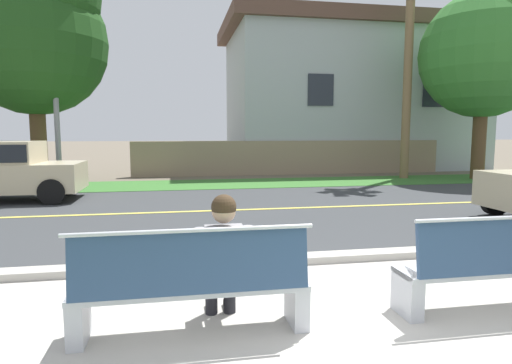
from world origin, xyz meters
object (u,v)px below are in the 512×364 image
object	(u,v)px
bench_left	(192,286)
shade_tree_left	(490,45)
streetlamp	(55,52)
shade_tree_far_left	(37,31)
bench_right	(501,267)
seated_person_grey	(223,255)

from	to	relation	value
bench_left	shade_tree_left	world-z (taller)	shade_tree_left
streetlamp	shade_tree_far_left	xyz separation A→B (m)	(-0.69, 0.73, 0.76)
bench_right	streetlamp	xyz separation A→B (m)	(-6.69, 10.90, 3.72)
seated_person_grey	shade_tree_left	distance (m)	15.85
shade_tree_far_left	seated_person_grey	bearing A→B (deg)	-67.95
streetlamp	seated_person_grey	bearing A→B (deg)	-69.78
streetlamp	shade_tree_far_left	distance (m)	1.26
bench_left	shade_tree_far_left	size ratio (longest dim) A/B	0.27
seated_person_grey	bench_right	bearing A→B (deg)	-3.62
streetlamp	shade_tree_left	world-z (taller)	shade_tree_left
shade_tree_far_left	shade_tree_left	size ratio (longest dim) A/B	1.01
bench_left	shade_tree_far_left	bearing A→B (deg)	110.52
streetlamp	shade_tree_left	size ratio (longest dim) A/B	0.97
seated_person_grey	shade_tree_far_left	world-z (taller)	shade_tree_far_left
shade_tree_left	streetlamp	bearing A→B (deg)	179.83
bench_right	streetlamp	size ratio (longest dim) A/B	0.28
bench_right	seated_person_grey	size ratio (longest dim) A/B	1.64
seated_person_grey	shade_tree_far_left	size ratio (longest dim) A/B	0.16
bench_right	shade_tree_left	world-z (taller)	shade_tree_left
bench_right	shade_tree_left	xyz separation A→B (m)	(8.17, 10.85, 4.45)
bench_left	shade_tree_left	xyz separation A→B (m)	(11.20, 10.85, 4.45)
bench_left	shade_tree_left	distance (m)	16.22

